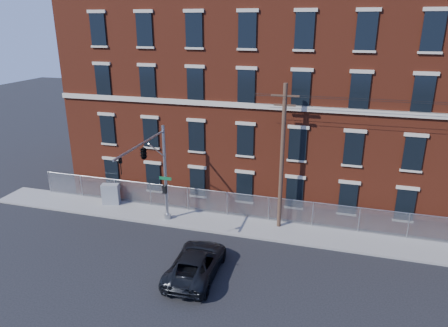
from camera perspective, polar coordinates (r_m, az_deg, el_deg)
name	(u,v)px	position (r m, az deg, el deg)	size (l,w,h in m)	color
ground	(230,266)	(24.94, 0.91, -14.19)	(140.00, 140.00, 0.00)	black
sidewalk	(435,252)	(29.34, 27.50, -10.94)	(65.00, 3.00, 0.12)	gray
mill_building	(431,99)	(35.11, 26.99, 8.03)	(55.30, 14.32, 16.30)	maroon
chain_link_fence	(434,228)	(30.02, 27.36, -8.07)	(59.06, 0.06, 1.85)	#A5A8AD
traffic_signal_mast	(149,160)	(26.38, -10.43, 0.47)	(0.90, 6.75, 7.00)	#9EA0A5
utility_pole_near	(282,156)	(27.25, 8.14, 1.10)	(1.80, 0.28, 10.00)	#4E3427
pickup_truck	(196,263)	(23.88, -3.94, -13.72)	(2.55, 5.52, 1.53)	black
utility_cabinet	(111,194)	(33.24, -15.58, -4.15)	(1.31, 0.65, 1.64)	gray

